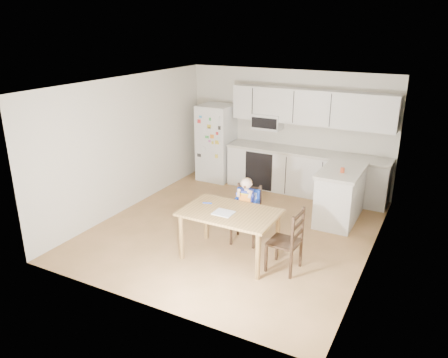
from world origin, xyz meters
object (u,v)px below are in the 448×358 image
dining_table (230,218)px  chair_booster (247,203)px  red_cup (342,170)px  chair_side (291,237)px  kitchen_island (340,194)px  refrigerator (216,143)px

dining_table → chair_booster: bearing=90.6°
red_cup → chair_side: red_cup is taller
kitchen_island → dining_table: bearing=-118.1°
kitchen_island → red_cup: bearing=-79.3°
refrigerator → red_cup: refrigerator is taller
kitchen_island → chair_side: 2.10m
refrigerator → kitchen_island: bearing=-17.0°
refrigerator → chair_booster: refrigerator is taller
chair_booster → chair_side: 1.12m
refrigerator → chair_booster: (1.90, -2.46, -0.19)m
kitchen_island → chair_side: bearing=-95.3°
chair_booster → kitchen_island: bearing=44.8°
kitchen_island → chair_booster: 1.92m
refrigerator → dining_table: refrigerator is taller
refrigerator → chair_side: bearing=-46.7°
kitchen_island → refrigerator: bearing=163.0°
refrigerator → dining_table: bearing=-58.2°
dining_table → chair_side: size_ratio=1.49×
refrigerator → chair_side: refrigerator is taller
chair_booster → red_cup: bearing=39.2°
chair_booster → chair_side: bearing=-39.2°
red_cup → chair_side: size_ratio=0.09×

